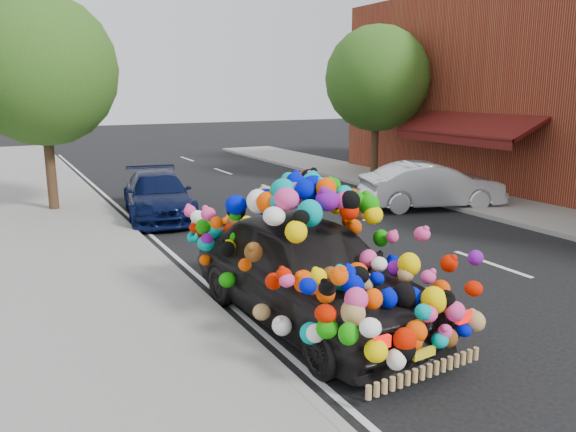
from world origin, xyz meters
The scene contains 10 objects.
ground centered at (0.00, 0.00, 0.00)m, with size 100.00×100.00×0.00m, color black.
sidewalk centered at (-4.30, 0.00, 0.06)m, with size 4.00×60.00×0.12m, color gray.
kerb centered at (-2.35, 0.00, 0.07)m, with size 0.15×60.00×0.13m, color gray.
footpath_far centered at (8.20, 3.00, 0.06)m, with size 3.00×40.00×0.12m, color gray.
lane_markings centered at (3.60, 0.00, 0.01)m, with size 6.00×50.00×0.01m, color silver, non-canonical shape.
tree_near_sidewalk centered at (-3.80, 9.50, 4.02)m, with size 4.20×4.20×6.13m.
tree_far_b centered at (8.00, 10.00, 3.89)m, with size 4.00×4.00×5.90m.
plush_art_car centered at (-1.17, -0.73, 1.19)m, with size 2.66×5.18×2.30m.
navy_sedan centered at (-1.27, 7.52, 0.62)m, with size 1.74×4.28×1.24m, color #060E33.
silver_hatchback centered at (6.30, 4.83, 0.69)m, with size 1.47×4.21×1.39m, color silver.
Camera 1 is at (-5.27, -7.78, 3.52)m, focal length 35.00 mm.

